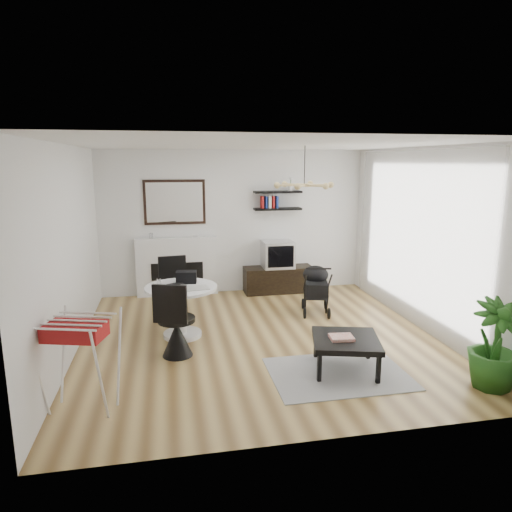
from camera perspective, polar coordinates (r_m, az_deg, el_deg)
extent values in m
plane|color=brown|center=(6.64, 0.53, -10.22)|extent=(5.00, 5.00, 0.00)
plane|color=white|center=(6.16, 0.58, 13.77)|extent=(5.00, 5.00, 0.00)
plane|color=white|center=(8.70, -2.75, 4.24)|extent=(5.00, 0.00, 5.00)
plane|color=white|center=(6.27, -22.46, 0.43)|extent=(0.00, 5.00, 5.00)
plane|color=white|center=(7.18, 20.50, 1.93)|extent=(0.00, 5.00, 5.00)
cube|color=white|center=(7.30, 19.02, 2.18)|extent=(0.04, 3.60, 2.60)
cube|color=white|center=(8.67, -9.84, -1.31)|extent=(1.50, 0.15, 1.10)
cube|color=black|center=(8.63, -9.81, -1.85)|extent=(0.95, 0.06, 0.32)
cube|color=black|center=(8.55, -10.13, 6.64)|extent=(1.12, 0.03, 0.82)
cube|color=white|center=(8.53, -10.13, 6.63)|extent=(1.02, 0.01, 0.72)
cube|color=black|center=(8.69, 2.71, 5.90)|extent=(0.90, 0.25, 0.04)
cube|color=black|center=(8.67, 2.73, 8.00)|extent=(0.90, 0.25, 0.04)
cube|color=black|center=(8.83, 2.80, -2.94)|extent=(1.32, 0.46, 0.49)
cube|color=silver|center=(8.71, 2.72, 0.24)|extent=(0.58, 0.51, 0.51)
cube|color=black|center=(8.48, 3.12, -0.09)|extent=(0.49, 0.01, 0.41)
cylinder|color=white|center=(6.78, -9.16, -9.61)|extent=(0.55, 0.55, 0.06)
cylinder|color=white|center=(6.66, -9.25, -6.78)|extent=(0.14, 0.14, 0.65)
cylinder|color=white|center=(6.56, -9.35, -3.93)|extent=(1.02, 1.02, 0.04)
imported|color=black|center=(6.52, -10.27, -3.76)|extent=(0.44, 0.39, 0.03)
cube|color=black|center=(6.71, -8.70, -2.61)|extent=(0.31, 0.21, 0.17)
cube|color=beige|center=(6.43, -7.39, -3.97)|extent=(0.35, 0.30, 0.01)
cylinder|color=white|center=(6.66, -12.04, -3.18)|extent=(0.06, 0.06, 0.10)
cylinder|color=black|center=(7.26, -10.07, -4.34)|extent=(0.48, 0.48, 0.05)
cone|color=black|center=(7.34, -10.00, -6.32)|extent=(0.39, 0.39, 0.46)
cube|color=black|center=(7.40, -10.41, -1.86)|extent=(0.44, 0.10, 0.49)
cylinder|color=black|center=(6.00, -9.91, -7.82)|extent=(0.48, 0.48, 0.05)
cone|color=black|center=(6.09, -9.82, -10.15)|extent=(0.39, 0.39, 0.46)
cube|color=black|center=(5.72, -10.73, -5.95)|extent=(0.42, 0.19, 0.49)
cube|color=maroon|center=(4.86, -21.41, -8.52)|extent=(0.63, 0.47, 0.15)
cube|color=black|center=(7.61, 7.52, -4.04)|extent=(0.47, 0.60, 0.25)
ellipsoid|color=black|center=(7.71, 7.46, -2.32)|extent=(0.43, 0.43, 0.30)
cylinder|color=black|center=(7.18, 7.84, -1.57)|extent=(0.39, 0.12, 0.03)
torus|color=black|center=(7.93, 5.89, -5.96)|extent=(0.09, 0.19, 0.19)
torus|color=black|center=(7.97, 8.71, -5.96)|extent=(0.09, 0.19, 0.19)
torus|color=black|center=(7.46, 6.11, -7.11)|extent=(0.09, 0.19, 0.19)
torus|color=black|center=(7.50, 9.11, -7.11)|extent=(0.09, 0.19, 0.19)
cube|color=gray|center=(5.69, 10.21, -14.25)|extent=(1.61, 1.16, 0.01)
cube|color=black|center=(5.66, 11.17, -10.35)|extent=(0.95, 0.95, 0.07)
cube|color=black|center=(5.40, 7.92, -13.64)|extent=(0.04, 0.04, 0.33)
cube|color=black|center=(5.49, 15.06, -13.52)|extent=(0.04, 0.04, 0.33)
cube|color=black|center=(6.01, 7.50, -10.93)|extent=(0.04, 0.04, 0.33)
cube|color=black|center=(6.09, 13.87, -10.88)|extent=(0.04, 0.04, 0.33)
cube|color=#CD4933|center=(5.60, 10.64, -9.98)|extent=(0.29, 0.24, 0.04)
imported|color=#215718|center=(5.75, 27.68, -9.78)|extent=(0.56, 0.56, 1.01)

